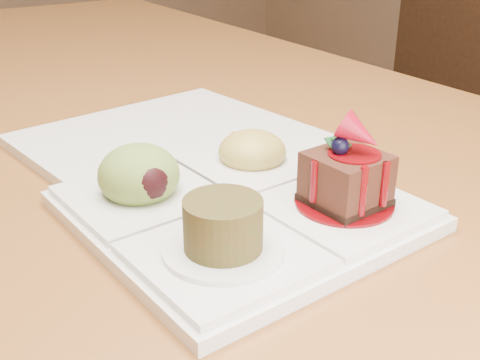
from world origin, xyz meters
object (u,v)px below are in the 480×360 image
second_plate (178,145)px  chair_right (409,123)px  sampler_plate (236,195)px  dining_table (76,156)px

second_plate → chair_right: bearing=24.4°
sampler_plate → second_plate: bearing=75.7°
dining_table → second_plate: (0.05, -0.21, 0.07)m
sampler_plate → dining_table: bearing=89.4°
sampler_plate → second_plate: sampler_plate is taller
dining_table → second_plate: second_plate is taller
dining_table → chair_right: 0.90m
dining_table → sampler_plate: 0.38m
sampler_plate → chair_right: bearing=28.6°
dining_table → chair_right: size_ratio=1.99×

